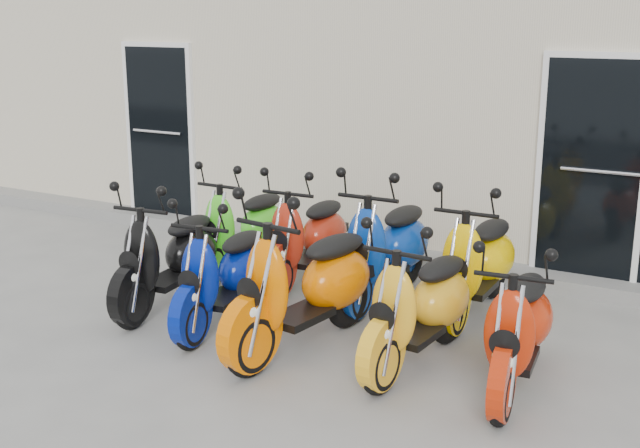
% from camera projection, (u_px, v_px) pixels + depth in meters
% --- Properties ---
extents(ground, '(80.00, 80.00, 0.00)m').
position_uv_depth(ground, '(288.00, 320.00, 7.16)').
color(ground, gray).
rests_on(ground, ground).
extents(building, '(14.00, 6.00, 3.20)m').
position_uv_depth(building, '(480.00, 91.00, 11.15)').
color(building, beige).
rests_on(building, ground).
extents(front_step, '(14.00, 0.40, 0.15)m').
position_uv_depth(front_step, '(382.00, 254.00, 8.85)').
color(front_step, gray).
rests_on(front_step, ground).
extents(door_left, '(1.07, 0.08, 2.22)m').
position_uv_depth(door_left, '(160.00, 127.00, 10.18)').
color(door_left, black).
rests_on(door_left, front_step).
extents(scooter_front_black, '(0.78, 1.76, 1.26)m').
position_uv_depth(scooter_front_black, '(168.00, 242.00, 7.32)').
color(scooter_front_black, black).
rests_on(scooter_front_black, ground).
extents(scooter_front_blue, '(0.78, 1.70, 1.21)m').
position_uv_depth(scooter_front_blue, '(223.00, 259.00, 6.89)').
color(scooter_front_blue, '#041A8E').
rests_on(scooter_front_blue, ground).
extents(scooter_front_orange_a, '(0.97, 1.98, 1.40)m').
position_uv_depth(scooter_front_orange_a, '(304.00, 267.00, 6.38)').
color(scooter_front_orange_a, '#FF7000').
rests_on(scooter_front_orange_a, ground).
extents(scooter_front_orange_b, '(0.76, 1.74, 1.25)m').
position_uv_depth(scooter_front_orange_b, '(420.00, 289.00, 6.09)').
color(scooter_front_orange_b, yellow).
rests_on(scooter_front_orange_b, ground).
extents(scooter_front_red, '(0.76, 1.69, 1.21)m').
position_uv_depth(scooter_front_red, '(519.00, 311.00, 5.69)').
color(scooter_front_red, red).
rests_on(scooter_front_red, ground).
extents(scooter_back_green, '(0.64, 1.68, 1.23)m').
position_uv_depth(scooter_back_green, '(243.00, 215.00, 8.35)').
color(scooter_back_green, '#47E022').
rests_on(scooter_back_green, ground).
extents(scooter_back_red, '(0.67, 1.71, 1.25)m').
position_uv_depth(scooter_back_red, '(307.00, 224.00, 7.97)').
color(scooter_back_red, '#B02611').
rests_on(scooter_back_red, ground).
extents(scooter_back_blue, '(0.67, 1.83, 1.35)m').
position_uv_depth(scooter_back_blue, '(387.00, 232.00, 7.48)').
color(scooter_back_blue, '#0A359A').
rests_on(scooter_back_blue, ground).
extents(scooter_back_yellow, '(0.64, 1.75, 1.29)m').
position_uv_depth(scooter_back_yellow, '(479.00, 247.00, 7.11)').
color(scooter_back_yellow, '#FAC400').
rests_on(scooter_back_yellow, ground).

